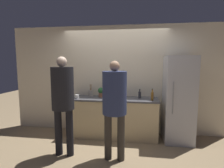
# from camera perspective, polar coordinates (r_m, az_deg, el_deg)

# --- Properties ---
(ground_plane) EXTENTS (14.00, 14.00, 0.00)m
(ground_plane) POSITION_cam_1_polar(r_m,az_deg,el_deg) (3.99, -0.31, -18.52)
(ground_plane) COLOR #9E8460
(wall_back) EXTENTS (5.20, 0.06, 2.60)m
(wall_back) POSITION_cam_1_polar(r_m,az_deg,el_deg) (4.29, 1.00, 1.38)
(wall_back) COLOR beige
(wall_back) RESTS_ON ground_plane
(counter) EXTENTS (2.04, 0.65, 0.91)m
(counter) POSITION_cam_1_polar(r_m,az_deg,el_deg) (4.15, 0.43, -10.71)
(counter) COLOR beige
(counter) RESTS_ON ground_plane
(refrigerator) EXTENTS (0.60, 0.69, 1.86)m
(refrigerator) POSITION_cam_1_polar(r_m,az_deg,el_deg) (4.06, 20.83, -4.65)
(refrigerator) COLOR #B7B7BC
(refrigerator) RESTS_ON ground_plane
(person_left) EXTENTS (0.40, 0.40, 1.82)m
(person_left) POSITION_cam_1_polar(r_m,az_deg,el_deg) (3.27, -15.75, -3.73)
(person_left) COLOR black
(person_left) RESTS_ON ground_plane
(person_center) EXTENTS (0.42, 0.42, 1.74)m
(person_center) POSITION_cam_1_polar(r_m,az_deg,el_deg) (3.00, 0.84, -5.19)
(person_center) COLOR #38332D
(person_center) RESTS_ON ground_plane
(fruit_bowl) EXTENTS (0.29, 0.29, 0.14)m
(fruit_bowl) POSITION_cam_1_polar(r_m,az_deg,el_deg) (4.15, 0.73, -3.56)
(fruit_bowl) COLOR brown
(fruit_bowl) RESTS_ON counter
(utensil_crock) EXTENTS (0.11, 0.11, 0.29)m
(utensil_crock) POSITION_cam_1_polar(r_m,az_deg,el_deg) (4.29, -6.94, -2.91)
(utensil_crock) COLOR #ADA393
(utensil_crock) RESTS_ON counter
(bottle_dark) EXTENTS (0.06, 0.06, 0.21)m
(bottle_dark) POSITION_cam_1_polar(r_m,az_deg,el_deg) (4.04, 9.03, -3.46)
(bottle_dark) COLOR #333338
(bottle_dark) RESTS_ON counter
(bottle_amber) EXTENTS (0.06, 0.06, 0.26)m
(bottle_amber) POSITION_cam_1_polar(r_m,az_deg,el_deg) (3.86, 12.99, -3.77)
(bottle_amber) COLOR brown
(bottle_amber) RESTS_ON counter
(cup_white) EXTENTS (0.09, 0.09, 0.09)m
(cup_white) POSITION_cam_1_polar(r_m,az_deg,el_deg) (4.02, -11.37, -4.10)
(cup_white) COLOR white
(cup_white) RESTS_ON counter
(potted_plant) EXTENTS (0.14, 0.14, 0.23)m
(potted_plant) POSITION_cam_1_polar(r_m,az_deg,el_deg) (4.14, -3.62, -2.58)
(potted_plant) COLOR #9E6042
(potted_plant) RESTS_ON counter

